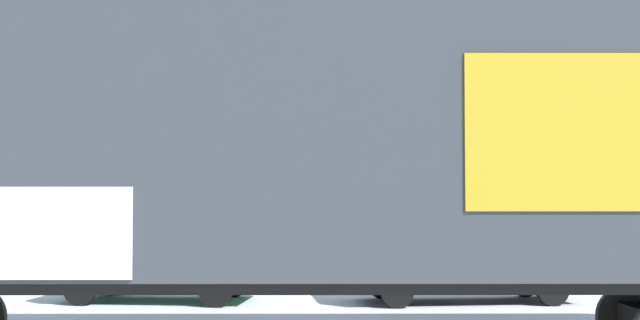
# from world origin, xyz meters

# --- Properties ---
(freight_car) EXTENTS (17.24, 2.93, 4.81)m
(freight_car) POSITION_xyz_m (-0.54, -0.00, 2.78)
(freight_car) COLOR #33383D
(freight_car) RESTS_ON ground_plane
(flagpole) EXTENTS (0.71, 1.54, 8.20)m
(flagpole) POSITION_xyz_m (5.50, 10.25, 5.33)
(flagpole) COLOR silver
(flagpole) RESTS_ON ground_plane
(hillside) EXTENTS (116.38, 39.32, 15.90)m
(hillside) POSITION_xyz_m (-0.05, 73.50, 5.66)
(hillside) COLOR silver
(hillside) RESTS_ON ground_plane
(parked_car_green) EXTENTS (4.23, 2.35, 1.56)m
(parked_car_green) POSITION_xyz_m (-3.75, 6.60, 0.80)
(parked_car_green) COLOR #1E5933
(parked_car_green) RESTS_ON ground_plane
(parked_car_black) EXTENTS (4.81, 2.31, 1.69)m
(parked_car_black) POSITION_xyz_m (2.62, 6.46, 0.84)
(parked_car_black) COLOR black
(parked_car_black) RESTS_ON ground_plane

